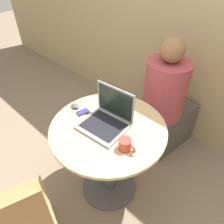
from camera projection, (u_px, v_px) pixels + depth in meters
ground_plane at (109, 186)px, 1.98m from camera, size 12.00×12.00×0.00m
back_wall at (202, 8)px, 1.77m from camera, size 7.00×0.05×2.60m
round_table at (108, 147)px, 1.65m from camera, size 0.82×0.82×0.74m
laptop at (107, 119)px, 1.50m from camera, size 0.33×0.30×0.26m
cell_phone at (83, 112)px, 1.63m from camera, size 0.07×0.10×0.02m
computer_mouse at (75, 106)px, 1.67m from camera, size 0.07×0.05×0.03m
coffee_cup at (126, 145)px, 1.34m from camera, size 0.12×0.08×0.08m
chair_empty at (19, 223)px, 1.29m from camera, size 0.50×0.50×0.85m
person_seated at (166, 108)px, 2.07m from camera, size 0.41×0.59×1.18m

